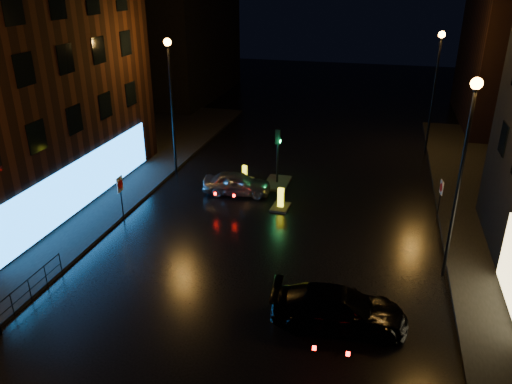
# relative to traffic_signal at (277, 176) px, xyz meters

# --- Properties ---
(ground) EXTENTS (120.00, 120.00, 0.00)m
(ground) POSITION_rel_traffic_signal_xyz_m (1.20, -14.00, -0.50)
(ground) COLOR black
(ground) RESTS_ON ground
(pavement_left) EXTENTS (12.00, 44.00, 0.15)m
(pavement_left) POSITION_rel_traffic_signal_xyz_m (-12.80, -6.00, -0.43)
(pavement_left) COLOR black
(pavement_left) RESTS_ON ground
(building_far_left) EXTENTS (8.00, 16.00, 14.00)m
(building_far_left) POSITION_rel_traffic_signal_xyz_m (-14.80, 21.00, 6.50)
(building_far_left) COLOR black
(building_far_left) RESTS_ON ground
(street_lamp_lfar) EXTENTS (0.44, 0.44, 8.37)m
(street_lamp_lfar) POSITION_rel_traffic_signal_xyz_m (-6.60, -0.00, 5.06)
(street_lamp_lfar) COLOR black
(street_lamp_lfar) RESTS_ON ground
(street_lamp_rnear) EXTENTS (0.44, 0.44, 8.37)m
(street_lamp_rnear) POSITION_rel_traffic_signal_xyz_m (9.00, -8.00, 5.06)
(street_lamp_rnear) COLOR black
(street_lamp_rnear) RESTS_ON ground
(street_lamp_rfar) EXTENTS (0.44, 0.44, 8.37)m
(street_lamp_rfar) POSITION_rel_traffic_signal_xyz_m (9.00, 8.00, 5.06)
(street_lamp_rfar) COLOR black
(street_lamp_rfar) RESTS_ON ground
(traffic_signal) EXTENTS (1.40, 2.40, 3.45)m
(traffic_signal) POSITION_rel_traffic_signal_xyz_m (0.00, 0.00, 0.00)
(traffic_signal) COLOR black
(traffic_signal) RESTS_ON ground
(guard_railing) EXTENTS (0.05, 6.04, 1.00)m
(guard_railing) POSITION_rel_traffic_signal_xyz_m (-6.80, -15.00, 0.24)
(guard_railing) COLOR black
(guard_railing) RESTS_ON ground
(silver_hatchback) EXTENTS (4.03, 1.99, 1.32)m
(silver_hatchback) POSITION_rel_traffic_signal_xyz_m (-1.94, -2.04, 0.16)
(silver_hatchback) COLOR #98999F
(silver_hatchback) RESTS_ON ground
(dark_sedan) EXTENTS (5.04, 2.35, 1.42)m
(dark_sedan) POSITION_rel_traffic_signal_xyz_m (5.01, -12.45, 0.21)
(dark_sedan) COLOR black
(dark_sedan) RESTS_ON ground
(bollard_near) EXTENTS (0.96, 1.38, 1.17)m
(bollard_near) POSITION_rel_traffic_signal_xyz_m (0.92, -3.31, -0.25)
(bollard_near) COLOR black
(bollard_near) RESTS_ON ground
(bollard_far) EXTENTS (1.10, 1.31, 0.97)m
(bollard_far) POSITION_rel_traffic_signal_xyz_m (-2.06, 0.04, -0.29)
(bollard_far) COLOR black
(bollard_far) RESTS_ON ground
(road_sign_left) EXTENTS (0.09, 0.58, 2.40)m
(road_sign_left) POSITION_rel_traffic_signal_xyz_m (-6.70, -6.74, 1.30)
(road_sign_left) COLOR black
(road_sign_left) RESTS_ON ground
(road_sign_right) EXTENTS (0.12, 0.53, 2.19)m
(road_sign_right) POSITION_rel_traffic_signal_xyz_m (9.10, -2.60, 1.14)
(road_sign_right) COLOR black
(road_sign_right) RESTS_ON ground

